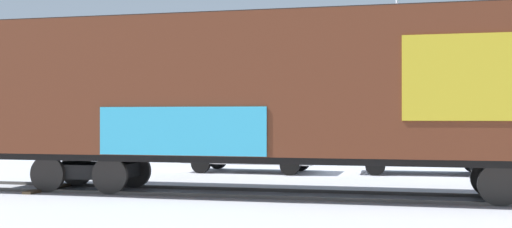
{
  "coord_description": "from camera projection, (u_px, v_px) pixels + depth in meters",
  "views": [
    {
      "loc": [
        2.58,
        -14.99,
        1.91
      ],
      "look_at": [
        -0.76,
        2.13,
        1.97
      ],
      "focal_mm": 44.18,
      "sensor_mm": 36.0,
      "label": 1
    }
  ],
  "objects": [
    {
      "name": "ground_plane",
      "position": [
        270.0,
        195.0,
        15.2
      ],
      "size": [
        260.0,
        260.0,
        0.0
      ],
      "primitive_type": "plane",
      "color": "#B2B5BC"
    },
    {
      "name": "hillside",
      "position": [
        360.0,
        95.0,
        90.53
      ],
      "size": [
        114.95,
        29.29,
        14.7
      ],
      "color": "silver",
      "rests_on": "ground_plane"
    },
    {
      "name": "track",
      "position": [
        285.0,
        194.0,
        15.14
      ],
      "size": [
        60.02,
        4.01,
        0.08
      ],
      "color": "#4C4742",
      "rests_on": "ground_plane"
    },
    {
      "name": "parked_car_silver",
      "position": [
        250.0,
        147.0,
        21.57
      ],
      "size": [
        4.63,
        2.25,
        1.68
      ],
      "color": "#B7BABF",
      "rests_on": "ground_plane"
    },
    {
      "name": "freight_car",
      "position": [
        296.0,
        89.0,
        15.08
      ],
      "size": [
        17.11,
        3.52,
        4.49
      ],
      "color": "#5B2B19",
      "rests_on": "ground_plane"
    },
    {
      "name": "flagpole",
      "position": [
        403.0,
        36.0,
        24.83
      ],
      "size": [
        1.01,
        1.47,
        7.69
      ],
      "color": "silver",
      "rests_on": "ground_plane"
    },
    {
      "name": "parked_car_white",
      "position": [
        425.0,
        146.0,
        20.82
      ],
      "size": [
        4.77,
        2.05,
        1.85
      ],
      "color": "silver",
      "rests_on": "ground_plane"
    }
  ]
}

